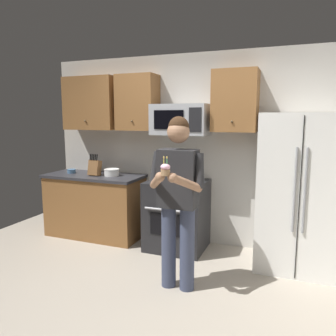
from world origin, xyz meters
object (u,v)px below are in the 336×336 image
knife_block (95,167)px  cupcake (165,169)px  bowl_small_colored (71,171)px  microwave (180,120)px  bowl_large_white (112,172)px  refrigerator (299,192)px  person (178,194)px  oven_range (177,215)px

knife_block → cupcake: bearing=-38.9°
cupcake → bowl_small_colored: bearing=146.8°
bowl_small_colored → microwave: bearing=3.4°
microwave → knife_block: bearing=-173.2°
bowl_large_white → cupcake: 1.96m
refrigerator → person: refrigerator is taller
microwave → refrigerator: microwave is taller
bowl_small_colored → person: size_ratio=0.07×
refrigerator → bowl_small_colored: (-3.20, 0.06, 0.05)m
knife_block → person: bearing=-31.1°
refrigerator → person: (-1.13, -0.96, 0.10)m
knife_block → bowl_large_white: (0.24, 0.06, -0.06)m
refrigerator → bowl_small_colored: bearing=179.0°
oven_range → knife_block: bearing=-178.6°
knife_block → person: 1.89m
oven_range → bowl_small_colored: bearing=179.4°
bowl_large_white → cupcake: bearing=-44.8°
knife_block → person: person is taller
refrigerator → knife_block: 2.75m
person → refrigerator: bearing=40.4°
knife_block → person: size_ratio=0.18×
oven_range → bowl_large_white: size_ratio=4.26×
person → cupcake: 0.44m
microwave → knife_block: 1.43m
person → cupcake: size_ratio=10.13×
bowl_large_white → bowl_small_colored: bearing=-178.6°
oven_range → microwave: bearing=90.0°
microwave → cupcake: 1.56m
bowl_small_colored → person: bearing=-26.4°
refrigerator → person: 1.49m
refrigerator → cupcake: (-1.13, -1.29, 0.39)m
oven_range → bowl_small_colored: size_ratio=7.29×
cupcake → bowl_large_white: bearing=135.2°
bowl_large_white → cupcake: cupcake is taller
bowl_large_white → person: size_ratio=0.12×
refrigerator → cupcake: refrigerator is taller
microwave → bowl_large_white: size_ratio=3.38×
oven_range → microwave: 1.26m
bowl_small_colored → cupcake: bearing=-33.2°
microwave → person: microwave is taller
oven_range → person: (0.37, -1.00, 0.53)m
knife_block → bowl_large_white: bearing=14.9°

